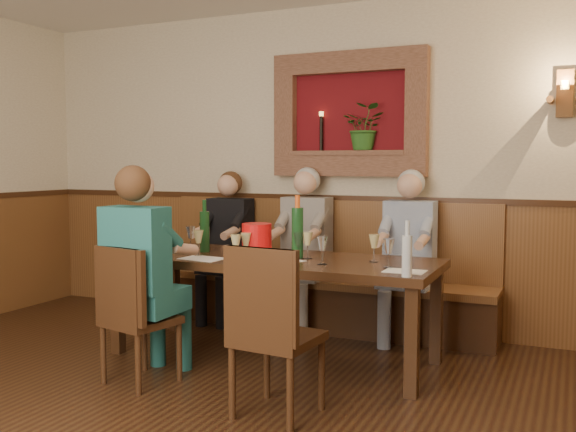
% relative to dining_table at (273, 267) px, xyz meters
% --- Properties ---
extents(room_shell, '(6.04, 6.04, 2.82)m').
position_rel_dining_table_xyz_m(room_shell, '(0.00, -1.85, 1.21)').
color(room_shell, '#C0AF91').
rests_on(room_shell, ground).
extents(wainscoting, '(6.02, 6.02, 1.15)m').
position_rel_dining_table_xyz_m(wainscoting, '(0.00, -1.85, -0.09)').
color(wainscoting, brown).
rests_on(wainscoting, ground).
extents(wall_niche, '(1.36, 0.30, 1.06)m').
position_rel_dining_table_xyz_m(wall_niche, '(0.24, 1.09, 1.13)').
color(wall_niche, '#610D13').
rests_on(wall_niche, ground).
extents(wall_sconce, '(0.25, 0.20, 0.35)m').
position_rel_dining_table_xyz_m(wall_sconce, '(1.90, 1.08, 1.27)').
color(wall_sconce, brown).
rests_on(wall_sconce, ground).
extents(dining_table, '(2.40, 0.90, 0.75)m').
position_rel_dining_table_xyz_m(dining_table, '(0.00, 0.00, 0.00)').
color(dining_table, '#341C0F').
rests_on(dining_table, ground).
extents(bench, '(3.00, 0.45, 1.11)m').
position_rel_dining_table_xyz_m(bench, '(0.00, 0.94, -0.35)').
color(bench, '#381E0F').
rests_on(bench, ground).
extents(chair_near_left, '(0.48, 0.48, 0.91)m').
position_rel_dining_table_xyz_m(chair_near_left, '(-0.56, -0.84, -0.41)').
color(chair_near_left, '#341C0F').
rests_on(chair_near_left, ground).
extents(chair_near_right, '(0.47, 0.47, 0.98)m').
position_rel_dining_table_xyz_m(chair_near_right, '(0.48, -0.97, -0.39)').
color(chair_near_right, '#341C0F').
rests_on(chair_near_right, ground).
extents(person_bench_left, '(0.39, 0.48, 1.36)m').
position_rel_dining_table_xyz_m(person_bench_left, '(-0.88, 0.84, -0.12)').
color(person_bench_left, black).
rests_on(person_bench_left, ground).
extents(person_bench_mid, '(0.41, 0.50, 1.40)m').
position_rel_dining_table_xyz_m(person_bench_mid, '(-0.12, 0.84, -0.10)').
color(person_bench_mid, '#595652').
rests_on(person_bench_mid, ground).
extents(person_bench_right, '(0.40, 0.49, 1.38)m').
position_rel_dining_table_xyz_m(person_bench_right, '(0.79, 0.84, -0.11)').
color(person_bench_right, navy).
rests_on(person_bench_right, ground).
extents(person_chair_front, '(0.42, 0.51, 1.42)m').
position_rel_dining_table_xyz_m(person_chair_front, '(-0.56, -0.78, -0.09)').
color(person_chair_front, navy).
rests_on(person_chair_front, ground).
extents(spittoon_bucket, '(0.22, 0.22, 0.25)m').
position_rel_dining_table_xyz_m(spittoon_bucket, '(-0.10, -0.05, 0.20)').
color(spittoon_bucket, red).
rests_on(spittoon_bucket, dining_table).
extents(wine_bottle_green_a, '(0.09, 0.09, 0.45)m').
position_rel_dining_table_xyz_m(wine_bottle_green_a, '(0.18, 0.04, 0.27)').
color(wine_bottle_green_a, '#19471E').
rests_on(wine_bottle_green_a, dining_table).
extents(wine_bottle_green_b, '(0.08, 0.08, 0.40)m').
position_rel_dining_table_xyz_m(wine_bottle_green_b, '(-0.60, 0.04, 0.24)').
color(wine_bottle_green_b, '#19471E').
rests_on(wine_bottle_green_b, dining_table).
extents(water_bottle, '(0.07, 0.07, 0.34)m').
position_rel_dining_table_xyz_m(water_bottle, '(1.09, -0.40, 0.21)').
color(water_bottle, silver).
rests_on(water_bottle, dining_table).
extents(tasting_sheet_a, '(0.31, 0.27, 0.00)m').
position_rel_dining_table_xyz_m(tasting_sheet_a, '(-0.96, -0.19, 0.08)').
color(tasting_sheet_a, white).
rests_on(tasting_sheet_a, dining_table).
extents(tasting_sheet_b, '(0.31, 0.26, 0.00)m').
position_rel_dining_table_xyz_m(tasting_sheet_b, '(0.15, -0.12, 0.08)').
color(tasting_sheet_b, white).
rests_on(tasting_sheet_b, dining_table).
extents(tasting_sheet_c, '(0.26, 0.18, 0.00)m').
position_rel_dining_table_xyz_m(tasting_sheet_c, '(1.03, -0.21, 0.08)').
color(tasting_sheet_c, white).
rests_on(tasting_sheet_c, dining_table).
extents(tasting_sheet_d, '(0.33, 0.25, 0.00)m').
position_rel_dining_table_xyz_m(tasting_sheet_d, '(-0.42, -0.28, 0.08)').
color(tasting_sheet_d, white).
rests_on(tasting_sheet_d, dining_table).
extents(wine_glass_0, '(0.08, 0.08, 0.19)m').
position_rel_dining_table_xyz_m(wine_glass_0, '(-0.94, -0.11, 0.17)').
color(wine_glass_0, '#D0C07C').
rests_on(wine_glass_0, dining_table).
extents(wine_glass_1, '(0.08, 0.08, 0.19)m').
position_rel_dining_table_xyz_m(wine_glass_1, '(-0.74, 0.05, 0.17)').
color(wine_glass_1, white).
rests_on(wine_glass_1, dining_table).
extents(wine_glass_2, '(0.08, 0.08, 0.19)m').
position_rel_dining_table_xyz_m(wine_glass_2, '(-0.52, -0.18, 0.17)').
color(wine_glass_2, '#D0C07C').
rests_on(wine_glass_2, dining_table).
extents(wine_glass_3, '(0.08, 0.08, 0.19)m').
position_rel_dining_table_xyz_m(wine_glass_3, '(-0.26, 0.12, 0.17)').
color(wine_glass_3, white).
rests_on(wine_glass_3, dining_table).
extents(wine_glass_4, '(0.08, 0.08, 0.19)m').
position_rel_dining_table_xyz_m(wine_glass_4, '(-0.12, -0.18, 0.17)').
color(wine_glass_4, '#D0C07C').
rests_on(wine_glass_4, dining_table).
extents(wine_glass_5, '(0.08, 0.08, 0.19)m').
position_rel_dining_table_xyz_m(wine_glass_5, '(0.26, 0.04, 0.17)').
color(wine_glass_5, '#D0C07C').
rests_on(wine_glass_5, dining_table).
extents(wine_glass_6, '(0.08, 0.08, 0.19)m').
position_rel_dining_table_xyz_m(wine_glass_6, '(0.45, -0.17, 0.17)').
color(wine_glass_6, white).
rests_on(wine_glass_6, dining_table).
extents(wine_glass_7, '(0.08, 0.08, 0.19)m').
position_rel_dining_table_xyz_m(wine_glass_7, '(0.74, 0.09, 0.17)').
color(wine_glass_7, '#D0C07C').
rests_on(wine_glass_7, dining_table).
extents(wine_glass_8, '(0.08, 0.08, 0.19)m').
position_rel_dining_table_xyz_m(wine_glass_8, '(0.90, -0.12, 0.17)').
color(wine_glass_8, white).
rests_on(wine_glass_8, dining_table).
extents(wine_glass_9, '(0.08, 0.08, 0.19)m').
position_rel_dining_table_xyz_m(wine_glass_9, '(-0.14, -0.31, 0.17)').
color(wine_glass_9, '#D0C07C').
rests_on(wine_glass_9, dining_table).
extents(wine_glass_10, '(0.08, 0.08, 0.19)m').
position_rel_dining_table_xyz_m(wine_glass_10, '(0.20, 0.00, 0.17)').
color(wine_glass_10, white).
rests_on(wine_glass_10, dining_table).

